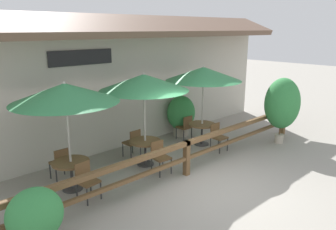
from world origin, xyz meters
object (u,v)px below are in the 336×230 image
(chair_near_wallside, at_px, (61,162))
(chair_middle_wallside, at_px, (133,142))
(potted_plant_corner_fern, at_px, (35,217))
(chair_middle_streetside, at_px, (160,155))
(patio_umbrella_middle, at_px, (144,82))
(dining_table_far, at_px, (202,128))
(patio_umbrella_near, at_px, (65,93))
(potted_plant_entrance_palm, at_px, (282,104))
(patio_umbrella_far, at_px, (204,74))
(chair_far_streetside, at_px, (218,136))
(dining_table_near, at_px, (71,167))
(chair_far_wallside, at_px, (185,126))
(potted_plant_broad_leaf, at_px, (181,114))
(dining_table_middle, at_px, (145,145))
(chair_near_streetside, at_px, (86,179))

(chair_near_wallside, distance_m, chair_middle_wallside, 2.29)
(potted_plant_corner_fern, bearing_deg, chair_near_wallside, 56.85)
(chair_near_wallside, xyz_separation_m, chair_middle_streetside, (2.15, -1.40, 0.00))
(patio_umbrella_middle, height_order, chair_middle_streetside, patio_umbrella_middle)
(chair_middle_streetside, bearing_deg, dining_table_far, 21.20)
(patio_umbrella_middle, bearing_deg, chair_near_wallside, 162.18)
(patio_umbrella_near, distance_m, potted_plant_entrance_palm, 7.04)
(patio_umbrella_far, bearing_deg, potted_plant_corner_fern, -164.51)
(chair_far_streetside, bearing_deg, chair_middle_wallside, 151.50)
(patio_umbrella_near, relative_size, dining_table_far, 2.96)
(potted_plant_corner_fern, bearing_deg, patio_umbrella_far, 15.49)
(dining_table_near, xyz_separation_m, dining_table_far, (4.70, -0.03, 0.00))
(chair_far_wallside, xyz_separation_m, potted_plant_broad_leaf, (0.28, 0.49, 0.29))
(chair_near_wallside, height_order, chair_far_wallside, same)
(dining_table_middle, relative_size, chair_far_wallside, 1.03)
(dining_table_near, distance_m, patio_umbrella_far, 5.04)
(patio_umbrella_middle, bearing_deg, patio_umbrella_far, 0.41)
(chair_middle_streetside, height_order, potted_plant_broad_leaf, potted_plant_broad_leaf)
(patio_umbrella_middle, xyz_separation_m, potted_plant_entrance_palm, (4.51, -1.69, -1.02))
(patio_umbrella_near, bearing_deg, dining_table_far, -0.38)
(dining_table_near, distance_m, chair_near_wallside, 0.67)
(chair_near_wallside, height_order, chair_middle_wallside, same)
(chair_far_streetside, relative_size, potted_plant_entrance_palm, 0.39)
(chair_middle_streetside, bearing_deg, potted_plant_broad_leaf, 40.40)
(patio_umbrella_middle, height_order, dining_table_middle, patio_umbrella_middle)
(dining_table_near, xyz_separation_m, chair_far_wallside, (4.63, 0.68, -0.09))
(potted_plant_corner_fern, relative_size, potted_plant_broad_leaf, 0.83)
(patio_umbrella_middle, bearing_deg, patio_umbrella_near, 178.77)
(dining_table_middle, height_order, potted_plant_corner_fern, potted_plant_corner_fern)
(patio_umbrella_far, height_order, chair_far_streetside, patio_umbrella_far)
(chair_far_wallside, distance_m, potted_plant_entrance_palm, 3.33)
(potted_plant_broad_leaf, bearing_deg, potted_plant_entrance_palm, -57.72)
(dining_table_near, height_order, potted_plant_corner_fern, potted_plant_corner_fern)
(chair_middle_wallside, bearing_deg, dining_table_middle, 79.51)
(patio_umbrella_middle, bearing_deg, chair_far_streetside, -15.95)
(chair_far_streetside, bearing_deg, dining_table_middle, 166.17)
(dining_table_far, xyz_separation_m, potted_plant_corner_fern, (-6.25, -1.73, 0.12))
(chair_far_streetside, bearing_deg, potted_plant_broad_leaf, 84.41)
(chair_middle_streetside, distance_m, dining_table_far, 2.61)
(chair_near_streetside, xyz_separation_m, potted_plant_entrance_palm, (6.72, -1.07, 0.88))
(chair_near_streetside, bearing_deg, patio_umbrella_near, 85.34)
(chair_near_streetside, relative_size, chair_middle_wallside, 1.00)
(dining_table_middle, bearing_deg, potted_plant_entrance_palm, -20.53)
(patio_umbrella_near, distance_m, chair_middle_streetside, 2.99)
(chair_near_wallside, relative_size, chair_middle_streetside, 1.00)
(patio_umbrella_near, xyz_separation_m, chair_middle_wallside, (2.33, 0.64, -1.89))
(chair_near_wallside, xyz_separation_m, patio_umbrella_middle, (2.21, -0.71, 1.89))
(dining_table_near, xyz_separation_m, patio_umbrella_middle, (2.25, -0.05, 1.81))
(dining_table_far, bearing_deg, chair_near_streetside, -172.32)
(chair_near_wallside, relative_size, potted_plant_corner_fern, 0.72)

